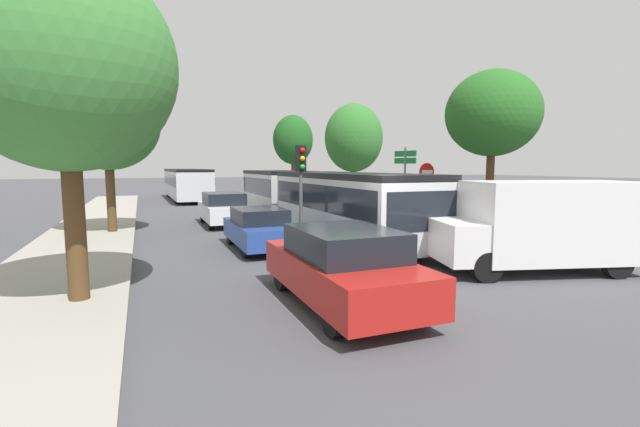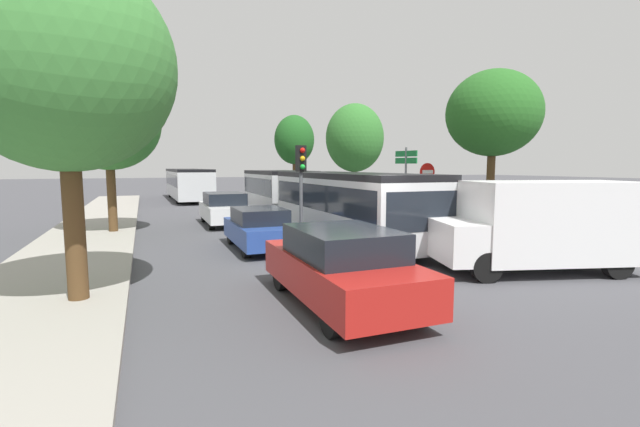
{
  "view_description": "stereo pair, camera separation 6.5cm",
  "coord_description": "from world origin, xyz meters",
  "px_view_note": "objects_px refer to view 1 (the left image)",
  "views": [
    {
      "loc": [
        -4.99,
        -8.69,
        2.68
      ],
      "look_at": [
        0.2,
        3.72,
        1.2
      ],
      "focal_mm": 24.0,
      "sensor_mm": 36.0,
      "label": 1
    },
    {
      "loc": [
        -4.93,
        -8.71,
        2.68
      ],
      "look_at": [
        0.2,
        3.72,
        1.2
      ],
      "focal_mm": 24.0,
      "sensor_mm": 36.0,
      "label": 2
    }
  ],
  "objects_px": {
    "white_van": "(542,223)",
    "no_entry_sign": "(426,187)",
    "traffic_light": "(301,172)",
    "direction_sign_post": "(405,169)",
    "queued_car_blue": "(259,228)",
    "articulated_bus": "(311,195)",
    "tree_right_far": "(293,141)",
    "tree_left_near": "(65,65)",
    "tree_left_mid": "(107,123)",
    "city_bus_rear": "(186,182)",
    "tree_right_mid": "(354,138)",
    "queued_car_red": "(343,266)",
    "tree_right_near": "(493,114)",
    "queued_car_white": "(224,209)"
  },
  "relations": [
    {
      "from": "traffic_light",
      "to": "direction_sign_post",
      "type": "distance_m",
      "value": 7.79
    },
    {
      "from": "queued_car_blue",
      "to": "traffic_light",
      "type": "relative_size",
      "value": 1.14
    },
    {
      "from": "direction_sign_post",
      "to": "tree_right_mid",
      "type": "height_order",
      "value": "tree_right_mid"
    },
    {
      "from": "tree_right_near",
      "to": "tree_right_far",
      "type": "height_order",
      "value": "tree_right_far"
    },
    {
      "from": "city_bus_rear",
      "to": "tree_left_mid",
      "type": "distance_m",
      "value": 18.15
    },
    {
      "from": "city_bus_rear",
      "to": "queued_car_blue",
      "type": "xyz_separation_m",
      "value": [
        0.12,
        -22.45,
        -0.75
      ]
    },
    {
      "from": "queued_car_red",
      "to": "traffic_light",
      "type": "height_order",
      "value": "traffic_light"
    },
    {
      "from": "tree_right_mid",
      "to": "queued_car_red",
      "type": "bearing_deg",
      "value": -117.71
    },
    {
      "from": "queued_car_white",
      "to": "tree_right_far",
      "type": "relative_size",
      "value": 0.6
    },
    {
      "from": "no_entry_sign",
      "to": "queued_car_blue",
      "type": "bearing_deg",
      "value": -83.97
    },
    {
      "from": "direction_sign_post",
      "to": "tree_left_mid",
      "type": "bearing_deg",
      "value": -16.15
    },
    {
      "from": "city_bus_rear",
      "to": "queued_car_blue",
      "type": "bearing_deg",
      "value": 179.4
    },
    {
      "from": "tree_right_near",
      "to": "tree_right_mid",
      "type": "xyz_separation_m",
      "value": [
        0.47,
        12.07,
        -0.14
      ]
    },
    {
      "from": "direction_sign_post",
      "to": "queued_car_blue",
      "type": "bearing_deg",
      "value": 14.4
    },
    {
      "from": "traffic_light",
      "to": "tree_right_near",
      "type": "bearing_deg",
      "value": 74.09
    },
    {
      "from": "queued_car_red",
      "to": "tree_right_far",
      "type": "bearing_deg",
      "value": -16.8
    },
    {
      "from": "tree_left_mid",
      "to": "tree_right_mid",
      "type": "height_order",
      "value": "tree_right_mid"
    },
    {
      "from": "city_bus_rear",
      "to": "white_van",
      "type": "relative_size",
      "value": 2.16
    },
    {
      "from": "queued_car_white",
      "to": "no_entry_sign",
      "type": "bearing_deg",
      "value": -127.34
    },
    {
      "from": "queued_car_blue",
      "to": "tree_right_near",
      "type": "bearing_deg",
      "value": -96.93
    },
    {
      "from": "direction_sign_post",
      "to": "tree_left_near",
      "type": "height_order",
      "value": "tree_left_near"
    },
    {
      "from": "tree_left_near",
      "to": "no_entry_sign",
      "type": "bearing_deg",
      "value": 23.05
    },
    {
      "from": "city_bus_rear",
      "to": "queued_car_white",
      "type": "height_order",
      "value": "city_bus_rear"
    },
    {
      "from": "direction_sign_post",
      "to": "tree_left_mid",
      "type": "distance_m",
      "value": 13.16
    },
    {
      "from": "white_van",
      "to": "articulated_bus",
      "type": "bearing_deg",
      "value": -59.09
    },
    {
      "from": "traffic_light",
      "to": "city_bus_rear",
      "type": "bearing_deg",
      "value": -178.53
    },
    {
      "from": "queued_car_white",
      "to": "traffic_light",
      "type": "distance_m",
      "value": 6.32
    },
    {
      "from": "traffic_light",
      "to": "articulated_bus",
      "type": "bearing_deg",
      "value": 150.27
    },
    {
      "from": "articulated_bus",
      "to": "tree_right_far",
      "type": "relative_size",
      "value": 2.3
    },
    {
      "from": "direction_sign_post",
      "to": "tree_left_near",
      "type": "xyz_separation_m",
      "value": [
        -13.08,
        -8.51,
        1.97
      ]
    },
    {
      "from": "traffic_light",
      "to": "direction_sign_post",
      "type": "relative_size",
      "value": 0.94
    },
    {
      "from": "traffic_light",
      "to": "tree_right_far",
      "type": "relative_size",
      "value": 0.47
    },
    {
      "from": "queued_car_red",
      "to": "tree_right_mid",
      "type": "bearing_deg",
      "value": -27.1
    },
    {
      "from": "queued_car_blue",
      "to": "tree_left_mid",
      "type": "bearing_deg",
      "value": 42.55
    },
    {
      "from": "city_bus_rear",
      "to": "direction_sign_post",
      "type": "distance_m",
      "value": 20.13
    },
    {
      "from": "queued_car_white",
      "to": "white_van",
      "type": "bearing_deg",
      "value": -153.21
    },
    {
      "from": "tree_left_near",
      "to": "tree_right_near",
      "type": "xyz_separation_m",
      "value": [
        13.22,
        3.12,
        0.08
      ]
    },
    {
      "from": "direction_sign_post",
      "to": "tree_right_near",
      "type": "distance_m",
      "value": 5.77
    },
    {
      "from": "direction_sign_post",
      "to": "tree_right_far",
      "type": "xyz_separation_m",
      "value": [
        0.74,
        18.66,
        2.36
      ]
    },
    {
      "from": "tree_left_mid",
      "to": "tree_right_near",
      "type": "distance_m",
      "value": 14.55
    },
    {
      "from": "no_entry_sign",
      "to": "queued_car_red",
      "type": "bearing_deg",
      "value": -45.58
    },
    {
      "from": "no_entry_sign",
      "to": "direction_sign_post",
      "type": "bearing_deg",
      "value": 159.29
    },
    {
      "from": "white_van",
      "to": "no_entry_sign",
      "type": "bearing_deg",
      "value": -84.17
    },
    {
      "from": "articulated_bus",
      "to": "queued_car_white",
      "type": "xyz_separation_m",
      "value": [
        -3.42,
        2.31,
        -0.66
      ]
    },
    {
      "from": "queued_car_red",
      "to": "tree_left_mid",
      "type": "xyz_separation_m",
      "value": [
        -4.64,
        11.26,
        3.58
      ]
    },
    {
      "from": "city_bus_rear",
      "to": "tree_left_mid",
      "type": "relative_size",
      "value": 1.86
    },
    {
      "from": "queued_car_white",
      "to": "tree_right_mid",
      "type": "distance_m",
      "value": 10.82
    },
    {
      "from": "tree_right_far",
      "to": "white_van",
      "type": "bearing_deg",
      "value": -96.55
    },
    {
      "from": "white_van",
      "to": "city_bus_rear",
      "type": "bearing_deg",
      "value": -61.42
    },
    {
      "from": "queued_car_red",
      "to": "tree_right_mid",
      "type": "height_order",
      "value": "tree_right_mid"
    }
  ]
}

